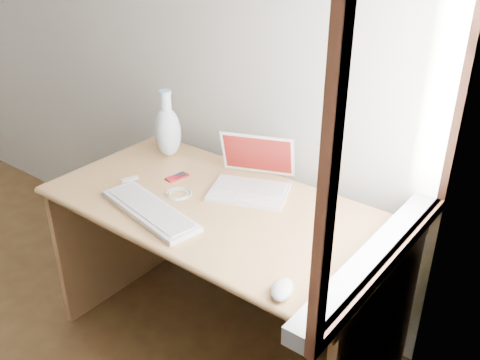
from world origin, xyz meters
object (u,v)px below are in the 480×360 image
Objects in this scene: laptop at (255,179)px; vase at (168,130)px; external_keyboard at (150,210)px; desk at (234,241)px.

vase reaches higher than laptop.
laptop reaches higher than external_keyboard.
vase is at bearing 137.40° from external_keyboard.
laptop is 0.53m from vase.
external_keyboard is 0.54m from vase.
desk is 0.29m from laptop.
desk is 3.82× the size of laptop.
laptop is 0.75× the size of external_keyboard.
laptop is 0.45m from external_keyboard.
desk is at bearing -129.90° from laptop.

